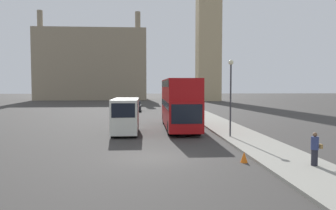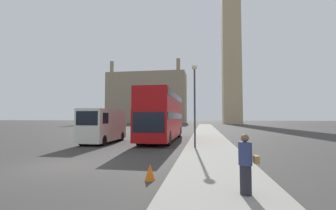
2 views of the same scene
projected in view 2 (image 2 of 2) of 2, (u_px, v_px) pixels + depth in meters
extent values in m
plane|color=#383533|center=(58.00, 167.00, 9.71)|extent=(300.00, 300.00, 0.00)
cube|color=gray|center=(216.00, 171.00, 8.67)|extent=(3.39, 120.00, 0.15)
cube|color=tan|center=(231.00, 47.00, 75.18)|extent=(5.89, 5.89, 51.74)
cube|color=gray|center=(147.00, 98.00, 88.30)|extent=(30.12, 11.85, 19.39)
cylinder|color=gray|center=(112.00, 67.00, 85.98)|extent=(1.42, 1.42, 4.27)
cylinder|color=gray|center=(178.00, 64.00, 82.00)|extent=(1.42, 1.42, 4.27)
cube|color=#A80F11|center=(163.00, 124.00, 20.85)|extent=(2.58, 10.88, 2.38)
cube|color=#A80F11|center=(163.00, 102.00, 20.96)|extent=(2.58, 10.66, 1.71)
cube|color=black|center=(163.00, 116.00, 20.89)|extent=(2.62, 10.45, 0.55)
cube|color=black|center=(163.00, 97.00, 20.99)|extent=(2.62, 10.23, 0.55)
cube|color=black|center=(148.00, 122.00, 15.48)|extent=(2.27, 0.03, 1.43)
cylinder|color=black|center=(142.00, 138.00, 17.18)|extent=(0.72, 1.16, 1.16)
cylinder|color=black|center=(166.00, 138.00, 16.89)|extent=(0.72, 1.16, 1.16)
cylinder|color=black|center=(160.00, 132.00, 24.69)|extent=(0.72, 1.16, 1.16)
cylinder|color=black|center=(177.00, 132.00, 24.41)|extent=(0.72, 1.16, 1.16)
cube|color=silver|center=(104.00, 125.00, 18.94)|extent=(1.98, 5.56, 2.59)
cube|color=black|center=(87.00, 118.00, 16.21)|extent=(1.69, 0.02, 1.03)
cube|color=black|center=(93.00, 118.00, 17.18)|extent=(2.01, 1.00, 0.83)
cylinder|color=black|center=(83.00, 140.00, 17.12)|extent=(0.50, 0.79, 0.79)
cylinder|color=black|center=(102.00, 140.00, 16.89)|extent=(0.50, 0.79, 0.79)
cylinder|color=black|center=(105.00, 136.00, 20.86)|extent=(0.50, 0.79, 0.79)
cylinder|color=black|center=(120.00, 136.00, 20.62)|extent=(0.50, 0.79, 0.79)
cylinder|color=#23232D|center=(246.00, 180.00, 5.78)|extent=(0.29, 0.29, 0.75)
cylinder|color=navy|center=(245.00, 153.00, 5.81)|extent=(0.34, 0.34, 0.59)
sphere|color=brown|center=(245.00, 138.00, 5.84)|extent=(0.20, 0.20, 0.20)
cube|color=olive|center=(256.00, 160.00, 5.76)|extent=(0.12, 0.24, 0.20)
cylinder|color=#38383D|center=(195.00, 108.00, 14.98)|extent=(0.12, 0.12, 5.20)
sphere|color=beige|center=(194.00, 67.00, 15.13)|extent=(0.36, 0.36, 0.36)
cube|color=black|center=(158.00, 126.00, 42.39)|extent=(1.83, 4.37, 0.75)
cube|color=black|center=(158.00, 122.00, 42.54)|extent=(1.65, 2.10, 0.59)
cylinder|color=black|center=(153.00, 127.00, 41.11)|extent=(0.40, 0.61, 0.61)
cylinder|color=black|center=(161.00, 128.00, 40.89)|extent=(0.40, 0.61, 0.61)
cylinder|color=black|center=(156.00, 127.00, 43.87)|extent=(0.40, 0.61, 0.61)
cylinder|color=black|center=(163.00, 127.00, 43.65)|extent=(0.40, 0.61, 0.61)
cone|color=orange|center=(150.00, 172.00, 7.62)|extent=(0.36, 0.36, 0.55)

